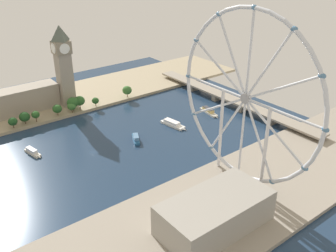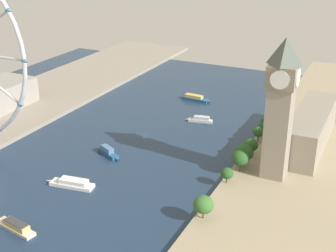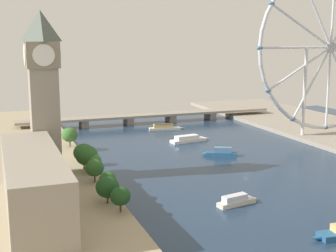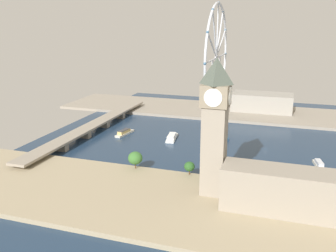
# 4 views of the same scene
# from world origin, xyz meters

# --- Properties ---
(ground_plane) EXTENTS (415.55, 415.55, 0.00)m
(ground_plane) POSITION_xyz_m (0.00, 0.00, 0.00)
(ground_plane) COLOR #1E334C
(riverbank_left) EXTENTS (90.00, 520.00, 3.00)m
(riverbank_left) POSITION_xyz_m (-122.77, 0.00, 1.50)
(riverbank_left) COLOR tan
(riverbank_left) RESTS_ON ground_plane
(riverbank_right) EXTENTS (90.00, 520.00, 3.00)m
(riverbank_right) POSITION_xyz_m (122.77, 0.00, 1.50)
(riverbank_right) COLOR gray
(riverbank_right) RESTS_ON ground_plane
(clock_tower) EXTENTS (17.26, 17.26, 84.75)m
(clock_tower) POSITION_xyz_m (-103.76, 25.97, 47.23)
(clock_tower) COLOR gray
(clock_tower) RESTS_ON riverbank_left
(parliament_block) EXTENTS (22.00, 91.00, 25.28)m
(parliament_block) POSITION_xyz_m (-114.95, -27.53, 15.64)
(parliament_block) COLOR gray
(parliament_block) RESTS_ON riverbank_left
(tree_row_embankment) EXTENTS (13.17, 136.87, 15.06)m
(tree_row_embankment) POSITION_xyz_m (-82.82, 18.94, 11.17)
(tree_row_embankment) COLOR #513823
(tree_row_embankment) RESTS_ON riverbank_left
(tour_boat_0) EXTENTS (29.40, 8.25, 4.99)m
(tour_boat_0) POSITION_xyz_m (-4.96, -86.73, 2.08)
(tour_boat_0) COLOR #235684
(tour_boat_0) RESTS_ON ground_plane
(tour_boat_1) EXTENTS (31.85, 11.28, 4.90)m
(tour_boat_1) POSITION_xyz_m (1.92, 86.49, 2.04)
(tour_boat_1) COLOR white
(tour_boat_1) RESTS_ON ground_plane
(tour_boat_2) EXTENTS (30.09, 10.16, 5.10)m
(tour_boat_2) POSITION_xyz_m (1.40, 135.06, 2.08)
(tour_boat_2) COLOR beige
(tour_boat_2) RESTS_ON ground_plane
(tour_boat_3) EXTENTS (22.48, 8.43, 4.84)m
(tour_boat_3) POSITION_xyz_m (-28.28, -41.31, 2.01)
(tour_boat_3) COLOR beige
(tour_boat_3) RESTS_ON ground_plane
(tour_boat_4) EXTENTS (22.27, 13.55, 5.76)m
(tour_boat_4) POSITION_xyz_m (5.28, 41.20, 2.28)
(tour_boat_4) COLOR #235684
(tour_boat_4) RESTS_ON ground_plane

